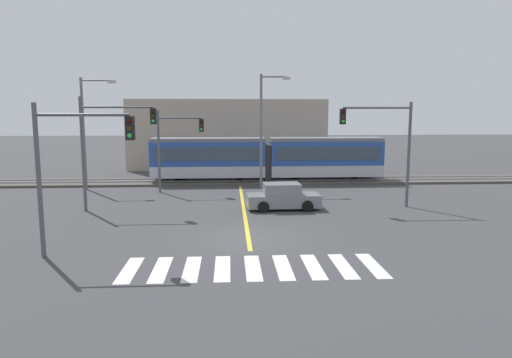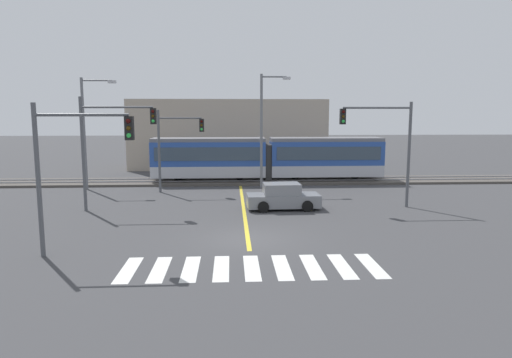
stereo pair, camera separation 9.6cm
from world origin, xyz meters
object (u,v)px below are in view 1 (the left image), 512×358
at_px(street_lamp_west, 87,126).
at_px(traffic_light_near_left, 71,156).
at_px(traffic_light_far_left, 174,139).
at_px(sedan_crossing, 283,197).
at_px(light_rail_tram, 267,157).
at_px(street_lamp_centre, 264,124).
at_px(traffic_light_mid_right, 386,137).
at_px(traffic_light_mid_left, 107,137).

bearing_deg(street_lamp_west, traffic_light_near_left, -75.18).
xyz_separation_m(traffic_light_far_left, traffic_light_near_left, (-2.14, -14.62, 0.17)).
height_order(sedan_crossing, traffic_light_far_left, traffic_light_far_left).
relative_size(light_rail_tram, sedan_crossing, 4.35).
bearing_deg(traffic_light_near_left, street_lamp_centre, 62.17).
xyz_separation_m(light_rail_tram, traffic_light_far_left, (-6.90, -4.47, 1.70)).
height_order(light_rail_tram, traffic_light_mid_right, traffic_light_mid_right).
bearing_deg(traffic_light_near_left, street_lamp_west, 104.82).
distance_m(light_rail_tram, traffic_light_mid_right, 12.31).
height_order(traffic_light_near_left, traffic_light_mid_right, traffic_light_mid_right).
distance_m(traffic_light_mid_right, street_lamp_centre, 10.07).
bearing_deg(sedan_crossing, traffic_light_mid_right, 1.71).
xyz_separation_m(traffic_light_mid_left, street_lamp_centre, (9.44, 7.63, 0.55)).
distance_m(sedan_crossing, traffic_light_mid_left, 10.58).
bearing_deg(traffic_light_far_left, street_lamp_west, 165.93).
relative_size(traffic_light_mid_left, street_lamp_west, 0.80).
bearing_deg(traffic_light_mid_left, street_lamp_west, 114.01).
bearing_deg(street_lamp_west, traffic_light_mid_left, -65.99).
bearing_deg(traffic_light_near_left, traffic_light_mid_right, 29.60).
height_order(light_rail_tram, traffic_light_mid_left, traffic_light_mid_left).
xyz_separation_m(sedan_crossing, traffic_light_near_left, (-9.09, -8.41, 3.22)).
bearing_deg(sedan_crossing, street_lamp_centre, 93.91).
bearing_deg(street_lamp_centre, sedan_crossing, -86.09).
height_order(traffic_light_far_left, traffic_light_mid_right, traffic_light_mid_right).
bearing_deg(street_lamp_centre, traffic_light_near_left, -117.83).
bearing_deg(light_rail_tram, street_lamp_centre, -99.68).
distance_m(traffic_light_near_left, street_lamp_west, 16.80).
xyz_separation_m(traffic_light_near_left, street_lamp_west, (-4.29, 16.23, 0.74)).
bearing_deg(light_rail_tram, traffic_light_mid_right, -59.96).
distance_m(light_rail_tram, traffic_light_mid_left, 14.62).
distance_m(traffic_light_mid_right, street_lamp_west, 20.87).
xyz_separation_m(traffic_light_mid_left, street_lamp_west, (-3.41, 7.65, 0.43)).
relative_size(traffic_light_mid_right, traffic_light_mid_left, 0.96).
bearing_deg(traffic_light_mid_right, light_rail_tram, 120.04).
bearing_deg(traffic_light_mid_left, light_rail_tram, 46.61).
bearing_deg(sedan_crossing, street_lamp_west, 149.70).
bearing_deg(street_lamp_centre, traffic_light_mid_left, -141.07).
xyz_separation_m(traffic_light_far_left, traffic_light_mid_right, (12.97, -6.03, 0.42)).
height_order(light_rail_tram, traffic_light_near_left, traffic_light_near_left).
relative_size(sedan_crossing, traffic_light_mid_left, 0.66).
relative_size(sedan_crossing, traffic_light_mid_right, 0.69).
height_order(sedan_crossing, traffic_light_mid_left, traffic_light_mid_left).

